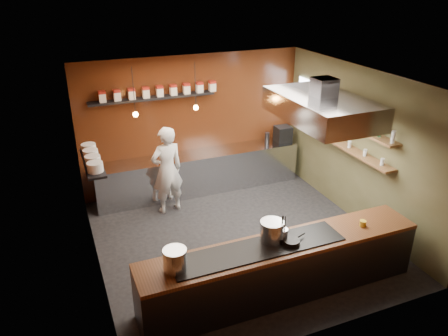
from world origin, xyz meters
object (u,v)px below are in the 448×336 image
stockpot_small (272,231)px  espresso_machine (283,134)px  extractor_hood (322,108)px  chef (167,170)px  stockpot_large (175,260)px

stockpot_small → espresso_machine: (2.25, 3.69, -0.03)m
extractor_hood → stockpot_small: size_ratio=5.71×
chef → stockpot_large: bearing=66.5°
extractor_hood → espresso_machine: bearing=72.8°
extractor_hood → chef: size_ratio=1.09×
stockpot_large → chef: chef is taller
stockpot_large → espresso_machine: bearing=45.4°
chef → espresso_machine: bearing=-178.2°
stockpot_large → chef: bearing=76.6°
stockpot_small → espresso_machine: bearing=58.6°
extractor_hood → espresso_machine: size_ratio=5.64×
extractor_hood → stockpot_large: 3.49m
extractor_hood → stockpot_large: bearing=-157.5°
stockpot_large → chef: (0.76, 3.17, -0.18)m
stockpot_large → stockpot_small: size_ratio=0.91×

